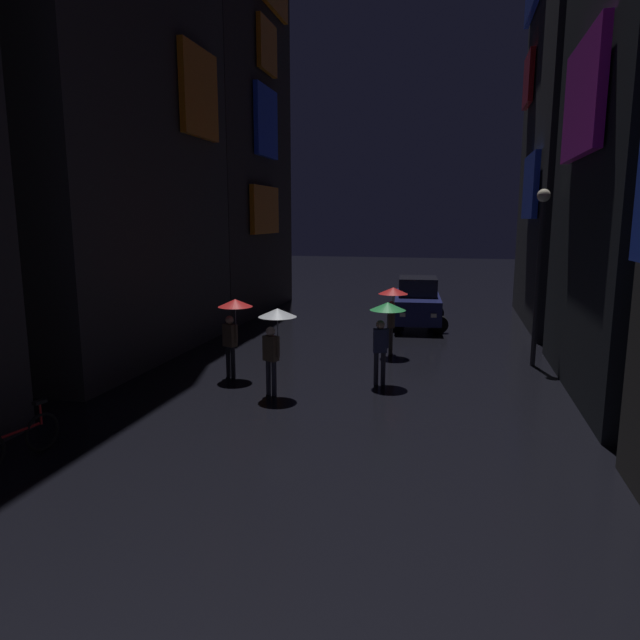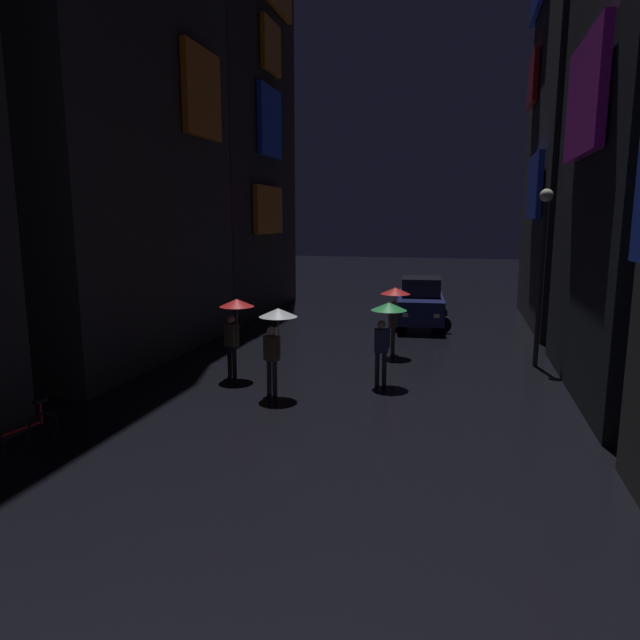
% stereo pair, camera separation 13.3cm
% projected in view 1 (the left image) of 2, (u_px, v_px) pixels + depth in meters
% --- Properties ---
extents(building_left_far, '(4.25, 8.33, 18.53)m').
position_uv_depth(building_left_far, '(219.00, 99.00, 24.59)').
color(building_left_far, '#2D2826').
rests_on(building_left_far, ground).
extents(building_right_far, '(4.25, 8.54, 23.51)m').
position_uv_depth(building_right_far, '(599.00, 8.00, 20.89)').
color(building_right_far, '#232328').
rests_on(building_right_far, ground).
extents(pedestrian_midstreet_centre_green, '(0.90, 0.90, 2.12)m').
position_uv_depth(pedestrian_midstreet_centre_green, '(385.00, 320.00, 14.30)').
color(pedestrian_midstreet_centre_green, '#2D2D38').
rests_on(pedestrian_midstreet_centre_green, ground).
extents(pedestrian_foreground_right_red, '(0.90, 0.90, 2.12)m').
position_uv_depth(pedestrian_foreground_right_red, '(393.00, 302.00, 17.43)').
color(pedestrian_foreground_right_red, '#38332D').
rests_on(pedestrian_foreground_right_red, ground).
extents(pedestrian_foreground_left_red, '(0.90, 0.90, 2.12)m').
position_uv_depth(pedestrian_foreground_left_red, '(234.00, 316.00, 14.89)').
color(pedestrian_foreground_left_red, black).
rests_on(pedestrian_foreground_left_red, ground).
extents(pedestrian_midstreet_left_clear, '(0.90, 0.90, 2.12)m').
position_uv_depth(pedestrian_midstreet_left_clear, '(275.00, 327.00, 13.38)').
color(pedestrian_midstreet_left_clear, '#2D2D38').
rests_on(pedestrian_midstreet_left_clear, ground).
extents(bicycle_parked_at_storefront, '(0.41, 1.80, 0.96)m').
position_uv_depth(bicycle_parked_at_storefront, '(16.00, 441.00, 9.87)').
color(bicycle_parked_at_storefront, black).
rests_on(bicycle_parked_at_storefront, ground).
extents(car_distant, '(2.48, 4.26, 1.92)m').
position_uv_depth(car_distant, '(417.00, 303.00, 22.36)').
color(car_distant, navy).
rests_on(car_distant, ground).
extents(streetlamp_right_far, '(0.36, 0.36, 4.98)m').
position_uv_depth(streetlamp_right_far, '(540.00, 256.00, 15.90)').
color(streetlamp_right_far, '#2D2D33').
rests_on(streetlamp_right_far, ground).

